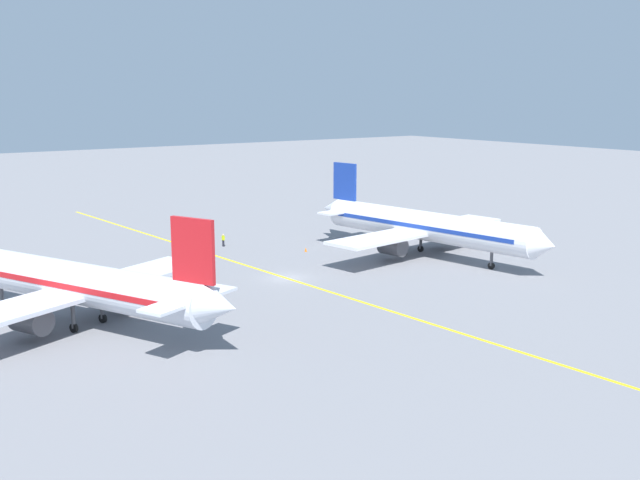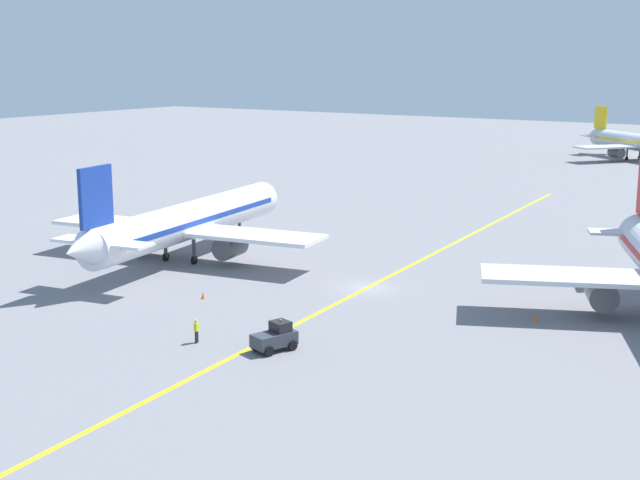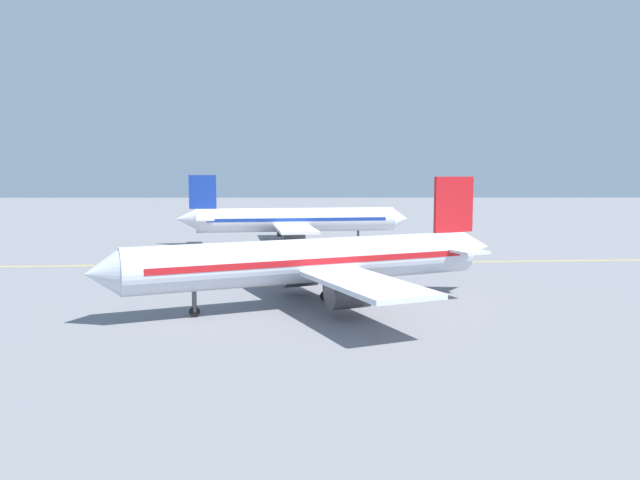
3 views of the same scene
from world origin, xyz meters
TOP-DOWN VIEW (x-y plane):
  - ground_plane at (0.00, 0.00)m, footprint 400.00×400.00m
  - apron_yellow_centreline at (0.00, 0.00)m, footprint 8.26×119.77m
  - airplane_at_gate at (-20.02, 0.08)m, footprint 28.46×35.50m
  - airplane_distant_taxiing at (-3.36, 108.79)m, footprint 26.62×22.87m
  - baggage_tug_dark at (2.92, -17.65)m, footprint 2.50×3.32m
  - ground_crew_worker at (-2.58, -19.28)m, footprint 0.29×0.57m
  - traffic_cone_near_nose at (15.47, -1.80)m, footprint 0.32×0.32m
  - traffic_cone_mid_apron at (-9.56, -10.26)m, footprint 0.32×0.32m

SIDE VIEW (x-z plane):
  - ground_plane at x=0.00m, z-range 0.00..0.00m
  - apron_yellow_centreline at x=0.00m, z-range 0.00..0.01m
  - traffic_cone_near_nose at x=15.47m, z-range 0.00..0.55m
  - traffic_cone_mid_apron at x=-9.56m, z-range 0.00..0.55m
  - baggage_tug_dark at x=2.92m, z-range -0.15..1.96m
  - ground_crew_worker at x=-2.58m, z-range 0.07..1.75m
  - airplane_distant_taxiing at x=-3.36m, z-range -1.43..8.11m
  - airplane_at_gate at x=-20.02m, z-range -1.59..9.01m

